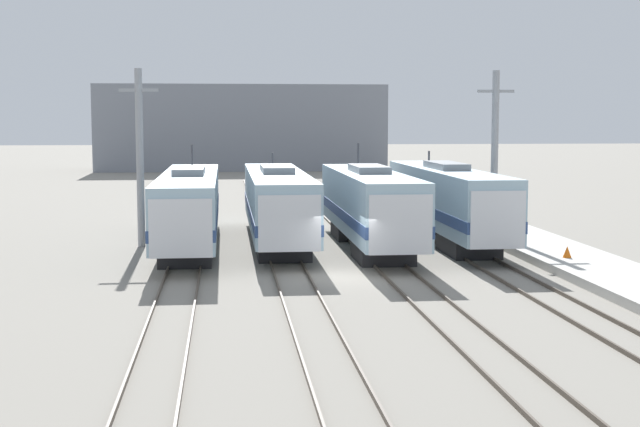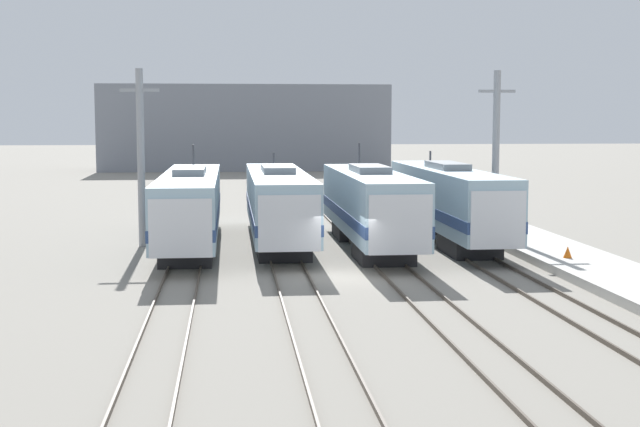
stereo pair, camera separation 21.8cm
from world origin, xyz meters
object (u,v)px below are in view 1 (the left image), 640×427
Objects in this scene: catenary_tower_right at (495,154)px; traffic_cone at (567,252)px; locomotive_far_left at (189,207)px; locomotive_center_right at (370,207)px; locomotive_far_right at (448,202)px; catenary_tower_left at (140,156)px; locomotive_center_left at (277,204)px.

traffic_cone is (0.90, -8.42, -4.12)m from catenary_tower_right.
traffic_cone is at bearing -23.56° from locomotive_far_left.
locomotive_center_right is 0.90× the size of locomotive_far_right.
catenary_tower_left is 17.50× the size of traffic_cone.
locomotive_far_left is 9.38m from locomotive_center_right.
catenary_tower_right is (16.48, 0.84, 2.62)m from locomotive_far_left.
locomotive_far_left is 37.12× the size of traffic_cone.
locomotive_far_right reaches higher than traffic_cone.
locomotive_center_left is at bearing -0.48° from catenary_tower_left.
locomotive_center_left is 35.49× the size of traffic_cone.
locomotive_far_right is 3.65m from catenary_tower_right.
traffic_cone is at bearing -22.90° from catenary_tower_left.
catenary_tower_left reaches higher than locomotive_center_right.
locomotive_center_left is 12.14m from catenary_tower_right.
catenary_tower_right is at bearing 18.37° from locomotive_center_right.
catenary_tower_left reaches higher than traffic_cone.
locomotive_center_left is 7.64m from catenary_tower_left.
catenary_tower_right reaches higher than traffic_cone.
catenary_tower_left is 19.04m from catenary_tower_right.
traffic_cone is (17.38, -7.58, -1.51)m from locomotive_far_left.
locomotive_far_right is 16.62m from catenary_tower_left.
catenary_tower_right reaches higher than locomotive_center_right.
locomotive_far_left is at bearing -170.42° from locomotive_center_left.
locomotive_far_left is 1.16× the size of locomotive_center_right.
locomotive_center_right reaches higher than locomotive_far_left.
catenary_tower_left is at bearing 168.48° from locomotive_center_right.
locomotive_far_left is 3.75m from catenary_tower_left.
locomotive_center_right is (9.25, -1.56, 0.06)m from locomotive_far_left.
locomotive_center_right is 31.90× the size of traffic_cone.
locomotive_center_right is 1.82× the size of catenary_tower_right.
locomotive_far_left is at bearing -18.23° from catenary_tower_left.
locomotive_center_right is at bearing -11.52° from catenary_tower_left.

